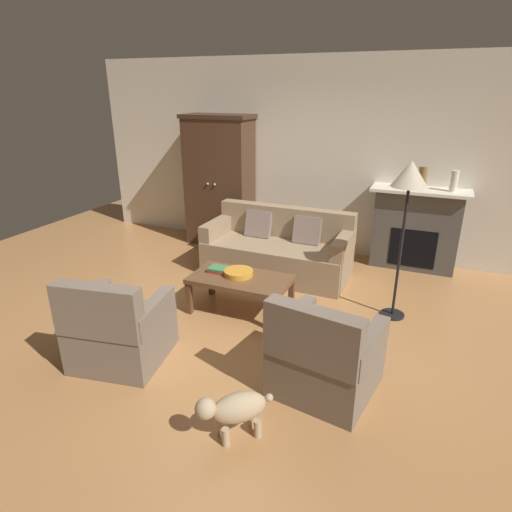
# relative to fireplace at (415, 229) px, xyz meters

# --- Properties ---
(ground_plane) EXTENTS (9.60, 9.60, 0.00)m
(ground_plane) POSITION_rel_fireplace_xyz_m (-1.55, -2.30, -0.57)
(ground_plane) COLOR #B27A47
(back_wall) EXTENTS (7.20, 0.10, 2.80)m
(back_wall) POSITION_rel_fireplace_xyz_m (-1.55, 0.25, 0.83)
(back_wall) COLOR silver
(back_wall) RESTS_ON ground
(fireplace) EXTENTS (1.26, 0.48, 1.12)m
(fireplace) POSITION_rel_fireplace_xyz_m (0.00, 0.00, 0.00)
(fireplace) COLOR #4C4947
(fireplace) RESTS_ON ground
(armoire) EXTENTS (1.06, 0.57, 2.00)m
(armoire) POSITION_rel_fireplace_xyz_m (-2.95, -0.08, 0.43)
(armoire) COLOR #472D1E
(armoire) RESTS_ON ground
(couch) EXTENTS (1.93, 0.88, 0.86)m
(couch) POSITION_rel_fireplace_xyz_m (-1.66, -0.91, -0.25)
(couch) COLOR #937A5B
(couch) RESTS_ON ground
(coffee_table) EXTENTS (1.10, 0.60, 0.42)m
(coffee_table) POSITION_rel_fireplace_xyz_m (-1.67, -2.10, -0.20)
(coffee_table) COLOR brown
(coffee_table) RESTS_ON ground
(fruit_bowl) EXTENTS (0.33, 0.33, 0.06)m
(fruit_bowl) POSITION_rel_fireplace_xyz_m (-1.71, -2.06, -0.12)
(fruit_bowl) COLOR orange
(fruit_bowl) RESTS_ON coffee_table
(book_stack) EXTENTS (0.24, 0.17, 0.06)m
(book_stack) POSITION_rel_fireplace_xyz_m (-1.94, -2.06, -0.12)
(book_stack) COLOR #B73833
(book_stack) RESTS_ON coffee_table
(mantel_vase_terracotta) EXTENTS (0.14, 0.14, 0.18)m
(mantel_vase_terracotta) POSITION_rel_fireplace_xyz_m (-0.18, -0.02, 0.64)
(mantel_vase_terracotta) COLOR #A86042
(mantel_vase_terracotta) RESTS_ON fireplace
(mantel_vase_bronze) EXTENTS (0.11, 0.11, 0.29)m
(mantel_vase_bronze) POSITION_rel_fireplace_xyz_m (-0.00, -0.02, 0.70)
(mantel_vase_bronze) COLOR olive
(mantel_vase_bronze) RESTS_ON fireplace
(mantel_vase_cream) EXTENTS (0.10, 0.10, 0.27)m
(mantel_vase_cream) POSITION_rel_fireplace_xyz_m (0.38, -0.02, 0.69)
(mantel_vase_cream) COLOR beige
(mantel_vase_cream) RESTS_ON fireplace
(armchair_near_left) EXTENTS (0.89, 0.89, 0.88)m
(armchair_near_left) POSITION_rel_fireplace_xyz_m (-2.29, -3.38, -0.25)
(armchair_near_left) COLOR #756656
(armchair_near_left) RESTS_ON ground
(armchair_near_right) EXTENTS (0.89, 0.89, 0.88)m
(armchair_near_right) POSITION_rel_fireplace_xyz_m (-0.47, -3.08, -0.25)
(armchair_near_right) COLOR #756656
(armchair_near_right) RESTS_ON ground
(floor_lamp) EXTENTS (0.36, 0.36, 1.71)m
(floor_lamp) POSITION_rel_fireplace_xyz_m (-0.08, -1.54, 0.91)
(floor_lamp) COLOR black
(floor_lamp) RESTS_ON ground
(dog) EXTENTS (0.47, 0.45, 0.39)m
(dog) POSITION_rel_fireplace_xyz_m (-0.93, -3.82, -0.32)
(dog) COLOR tan
(dog) RESTS_ON ground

